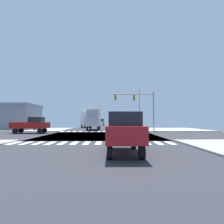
% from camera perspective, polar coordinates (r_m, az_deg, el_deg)
% --- Properties ---
extents(ground, '(90.00, 90.00, 0.05)m').
position_cam_1_polar(ground, '(22.04, -3.76, -7.70)').
color(ground, '#2E2E35').
extents(sidewalk_corner_ne, '(12.00, 12.00, 0.14)m').
position_cam_1_polar(sidewalk_corner_ne, '(35.94, 18.71, -5.45)').
color(sidewalk_corner_ne, '#A09B91').
rests_on(sidewalk_corner_ne, ground).
extents(sidewalk_corner_nw, '(12.00, 12.00, 0.14)m').
position_cam_1_polar(sidewalk_corner_nw, '(36.84, -23.32, -5.30)').
color(sidewalk_corner_nw, '#999C8D').
rests_on(sidewalk_corner_nw, ground).
extents(crosswalk_near, '(13.50, 2.00, 0.01)m').
position_cam_1_polar(crosswalk_near, '(14.82, -6.40, -10.05)').
color(crosswalk_near, white).
rests_on(crosswalk_near, ground).
extents(crosswalk_far, '(13.50, 2.00, 0.01)m').
position_cam_1_polar(crosswalk_far, '(29.32, -3.42, -6.38)').
color(crosswalk_far, white).
rests_on(crosswalk_far, ground).
extents(traffic_signal_mast, '(7.42, 0.55, 6.68)m').
position_cam_1_polar(traffic_signal_mast, '(29.68, 8.08, 3.28)').
color(traffic_signal_mast, gray).
rests_on(traffic_signal_mast, ground).
extents(street_lamp, '(1.78, 0.32, 9.17)m').
position_cam_1_polar(street_lamp, '(41.53, 8.68, 2.19)').
color(street_lamp, gray).
rests_on(street_lamp, ground).
extents(bank_building, '(13.80, 7.71, 5.07)m').
position_cam_1_polar(bank_building, '(40.95, -31.65, -1.37)').
color(bank_building, gray).
rests_on(bank_building, ground).
extents(suv_nearside_1, '(1.96, 4.60, 2.34)m').
position_cam_1_polar(suv_nearside_1, '(61.74, -6.27, -3.12)').
color(suv_nearside_1, black).
rests_on(suv_nearside_1, ground).
extents(pickup_crossing_1, '(5.10, 2.00, 2.35)m').
position_cam_1_polar(pickup_crossing_1, '(27.90, -24.82, -3.69)').
color(pickup_crossing_1, black).
rests_on(pickup_crossing_1, ground).
extents(suv_queued_2, '(1.96, 4.60, 2.34)m').
position_cam_1_polar(suv_queued_2, '(10.18, 3.73, -5.58)').
color(suv_queued_2, black).
rests_on(suv_queued_2, ground).
extents(suv_middle_3, '(1.96, 4.60, 2.34)m').
position_cam_1_polar(suv_middle_3, '(62.70, -3.43, -3.12)').
color(suv_middle_3, black).
rests_on(suv_middle_3, ground).
extents(box_truck_outer_1, '(2.40, 7.20, 4.85)m').
position_cam_1_polar(box_truck_outer_1, '(46.80, -8.14, -1.83)').
color(box_truck_outer_1, black).
rests_on(box_truck_outer_1, ground).
extents(box_truck_inner_2, '(2.40, 7.20, 4.85)m').
position_cam_1_polar(box_truck_inner_2, '(34.29, -5.90, -1.55)').
color(box_truck_inner_2, black).
rests_on(box_truck_inner_2, ground).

